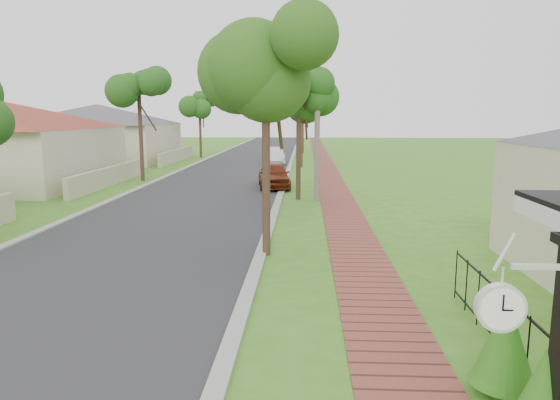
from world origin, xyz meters
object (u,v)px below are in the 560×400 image
(near_tree, at_px, (266,66))
(utility_pole, at_px, (317,116))
(parked_car_white, at_px, (273,156))
(station_clock, at_px, (504,305))
(parked_car_red, at_px, (274,175))

(near_tree, distance_m, utility_pole, 8.80)
(parked_car_white, relative_size, utility_pole, 0.53)
(parked_car_white, height_order, utility_pole, utility_pole)
(station_clock, bearing_deg, utility_pole, 94.66)
(parked_car_red, bearing_deg, utility_pole, -69.46)
(parked_car_white, bearing_deg, near_tree, -96.73)
(utility_pole, bearing_deg, parked_car_red, 117.81)
(parked_car_red, distance_m, parked_car_white, 12.76)
(parked_car_red, xyz_separation_m, utility_pole, (2.11, -4.00, 3.03))
(parked_car_red, relative_size, station_clock, 3.54)
(near_tree, bearing_deg, station_clock, -71.06)
(utility_pole, relative_size, station_clock, 6.73)
(parked_car_red, relative_size, parked_car_white, 0.99)
(station_clock, bearing_deg, parked_car_white, 97.35)
(near_tree, height_order, utility_pole, utility_pole)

